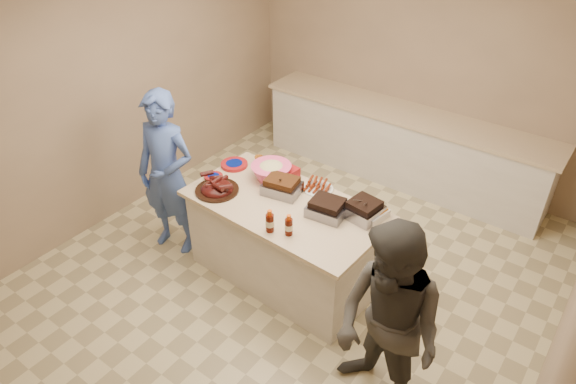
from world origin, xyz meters
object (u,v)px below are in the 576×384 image
Objects in this scene: bbq_bottle_a at (289,234)px; bbq_bottle_b at (270,231)px; rib_platter at (217,191)px; mustard_bottle at (266,190)px; plastic_cup at (259,164)px; guest_blue at (178,243)px; roasting_pan at (363,217)px; coleslaw_bowl at (271,179)px; island at (285,274)px.

bbq_bottle_b is (-0.15, -0.06, 0.00)m from bbq_bottle_a.
rib_platter reaches higher than mustard_bottle.
bbq_bottle_b reaches higher than plastic_cup.
mustard_bottle reaches higher than guest_blue.
rib_platter is 1.36m from roasting_pan.
island is at bearing -36.05° from coleslaw_bowl.
bbq_bottle_b reaches higher than rib_platter.
bbq_bottle_b reaches higher than island.
mustard_bottle is at bearing -66.43° from coleslaw_bowl.
bbq_bottle_b reaches higher than guest_blue.
bbq_bottle_b is at bearing -122.74° from roasting_pan.
coleslaw_bowl reaches higher than roasting_pan.
mustard_bottle is (-0.55, 0.40, 0.00)m from bbq_bottle_a.
rib_platter is 2.11× the size of bbq_bottle_a.
roasting_pan reaches higher than guest_blue.
coleslaw_bowl reaches higher than bbq_bottle_b.
coleslaw_bowl is 4.33× the size of plastic_cup.
rib_platter reaches higher than roasting_pan.
rib_platter is 1.96× the size of bbq_bottle_b.
bbq_bottle_a is 0.11× the size of guest_blue.
guest_blue is (-0.94, -0.37, -0.85)m from mustard_bottle.
mustard_bottle is at bearing 38.17° from rib_platter.
roasting_pan is at bearing -0.35° from coleslaw_bowl.
guest_blue is (-0.58, -0.70, -0.85)m from plastic_cup.
roasting_pan is at bearing 3.31° from guest_blue.
bbq_bottle_b reaches higher than roasting_pan.
bbq_bottle_b is at bearing -16.55° from guest_blue.
coleslaw_bowl is (-0.34, 0.25, 0.85)m from island.
mustard_bottle reaches higher than plastic_cup.
roasting_pan is at bearing 23.01° from island.
bbq_bottle_a is at bearing -116.10° from roasting_pan.
roasting_pan is (1.28, 0.45, 0.00)m from rib_platter.
roasting_pan is 1.34× the size of bbq_bottle_b.
bbq_bottle_a is 2.16× the size of plastic_cup.
rib_platter is 0.91m from bbq_bottle_a.
mustard_bottle is 0.07× the size of guest_blue.
rib_platter reaches higher than plastic_cup.
guest_blue is at bearing -171.65° from rib_platter.
bbq_bottle_b is 1.74× the size of mustard_bottle.
plastic_cup is (-0.75, 0.79, 0.00)m from bbq_bottle_b.
roasting_pan is 2.12m from guest_blue.
roasting_pan is at bearing -7.27° from plastic_cup.
coleslaw_bowl is 0.85m from bbq_bottle_a.
rib_platter is at bearing -153.27° from roasting_pan.
bbq_bottle_a is at bearing -42.52° from coleslaw_bowl.
bbq_bottle_b is at bearing -46.25° from plastic_cup.
coleslaw_bowl is at bearing 146.72° from island.
bbq_bottle_a is at bearing -46.12° from island.
rib_platter is at bearing -141.83° from mustard_bottle.
coleslaw_bowl is (-1.00, 0.01, 0.00)m from roasting_pan.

